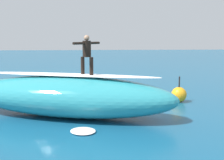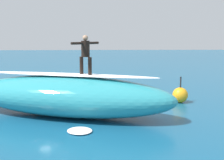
# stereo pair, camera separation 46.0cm
# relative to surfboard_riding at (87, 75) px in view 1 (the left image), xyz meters

# --- Properties ---
(ground_plane) EXTENTS (120.00, 120.00, 0.00)m
(ground_plane) POSITION_rel_surfboard_riding_xyz_m (0.02, -2.73, -1.77)
(ground_plane) COLOR #145175
(wave_crest) EXTENTS (9.48, 5.36, 1.73)m
(wave_crest) POSITION_rel_surfboard_riding_xyz_m (0.79, -0.26, -0.90)
(wave_crest) COLOR teal
(wave_crest) RESTS_ON ground_plane
(wave_foam_lip) EXTENTS (7.65, 3.29, 0.08)m
(wave_foam_lip) POSITION_rel_surfboard_riding_xyz_m (0.79, -0.26, 0.00)
(wave_foam_lip) COLOR white
(wave_foam_lip) RESTS_ON wave_crest
(surfboard_riding) EXTENTS (1.73, 1.63, 0.07)m
(surfboard_riding) POSITION_rel_surfboard_riding_xyz_m (0.00, 0.00, 0.00)
(surfboard_riding) COLOR silver
(surfboard_riding) RESTS_ON wave_crest
(surfer_riding) EXTENTS (1.09, 1.19, 1.59)m
(surfer_riding) POSITION_rel_surfboard_riding_xyz_m (0.00, 0.00, 0.97)
(surfer_riding) COLOR black
(surfer_riding) RESTS_ON surfboard_riding
(surfboard_paddling) EXTENTS (1.32, 2.24, 0.06)m
(surfboard_paddling) POSITION_rel_surfboard_riding_xyz_m (-2.29, -3.32, -1.74)
(surfboard_paddling) COLOR yellow
(surfboard_paddling) RESTS_ON ground_plane
(surfer_paddling) EXTENTS (0.87, 1.72, 0.32)m
(surfer_paddling) POSITION_rel_surfboard_riding_xyz_m (-2.34, -3.19, -1.57)
(surfer_paddling) COLOR black
(surfer_paddling) RESTS_ON surfboard_paddling
(buoy_marker) EXTENTS (0.78, 0.78, 1.33)m
(buoy_marker) POSITION_rel_surfboard_riding_xyz_m (-4.66, -2.61, -1.37)
(buoy_marker) COLOR orange
(buoy_marker) RESTS_ON ground_plane
(foam_patch_near) EXTENTS (0.98, 1.06, 0.13)m
(foam_patch_near) POSITION_rel_surfboard_riding_xyz_m (-3.48, -2.12, -1.70)
(foam_patch_near) COLOR white
(foam_patch_near) RESTS_ON ground_plane
(foam_patch_mid) EXTENTS (0.62, 0.72, 0.14)m
(foam_patch_mid) POSITION_rel_surfboard_riding_xyz_m (0.85, -3.76, -1.70)
(foam_patch_mid) COLOR white
(foam_patch_mid) RESTS_ON ground_plane
(foam_patch_far) EXTENTS (1.25, 1.26, 0.09)m
(foam_patch_far) POSITION_rel_surfboard_riding_xyz_m (0.15, 1.91, -1.72)
(foam_patch_far) COLOR white
(foam_patch_far) RESTS_ON ground_plane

